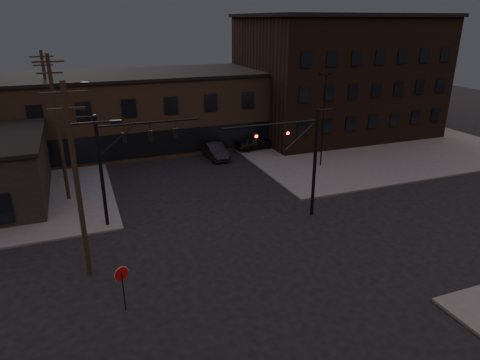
% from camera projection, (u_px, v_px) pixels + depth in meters
% --- Properties ---
extents(ground, '(140.00, 140.00, 0.00)m').
position_uv_depth(ground, '(256.00, 260.00, 26.05)').
color(ground, black).
rests_on(ground, ground).
extents(sidewalk_ne, '(30.00, 30.00, 0.15)m').
position_uv_depth(sidewalk_ne, '(350.00, 138.00, 52.66)').
color(sidewalk_ne, '#474744').
rests_on(sidewalk_ne, ground).
extents(building_row, '(40.00, 12.00, 8.00)m').
position_uv_depth(building_row, '(160.00, 110.00, 49.08)').
color(building_row, '#50382A').
rests_on(building_row, ground).
extents(building_right, '(22.00, 16.00, 14.00)m').
position_uv_depth(building_right, '(336.00, 77.00, 53.71)').
color(building_right, black).
rests_on(building_right, ground).
extents(traffic_signal_near, '(7.12, 0.24, 8.00)m').
position_uv_depth(traffic_signal_near, '(301.00, 153.00, 30.05)').
color(traffic_signal_near, black).
rests_on(traffic_signal_near, ground).
extents(traffic_signal_far, '(7.12, 0.24, 8.00)m').
position_uv_depth(traffic_signal_far, '(119.00, 157.00, 29.00)').
color(traffic_signal_far, black).
rests_on(traffic_signal_far, ground).
extents(stop_sign, '(0.72, 0.33, 2.48)m').
position_uv_depth(stop_sign, '(122.00, 278.00, 20.97)').
color(stop_sign, black).
rests_on(stop_sign, ground).
extents(utility_pole_near, '(3.70, 0.28, 11.00)m').
position_uv_depth(utility_pole_near, '(78.00, 179.00, 22.54)').
color(utility_pole_near, black).
rests_on(utility_pole_near, ground).
extents(utility_pole_mid, '(3.70, 0.28, 11.50)m').
position_uv_depth(utility_pole_mid, '(59.00, 126.00, 32.59)').
color(utility_pole_mid, black).
rests_on(utility_pole_mid, ground).
extents(utility_pole_far, '(2.20, 0.28, 11.00)m').
position_uv_depth(utility_pole_far, '(49.00, 104.00, 42.82)').
color(utility_pole_far, black).
rests_on(utility_pole_far, ground).
extents(lot_light_a, '(1.50, 0.28, 9.14)m').
position_uv_depth(lot_light_a, '(324.00, 112.00, 40.72)').
color(lot_light_a, black).
rests_on(lot_light_a, ground).
extents(lot_light_b, '(1.50, 0.28, 9.14)m').
position_uv_depth(lot_light_b, '(347.00, 99.00, 47.11)').
color(lot_light_b, black).
rests_on(lot_light_b, ground).
extents(parked_car_lot_a, '(4.69, 2.36, 1.53)m').
position_uv_depth(parked_car_lot_a, '(255.00, 142.00, 47.64)').
color(parked_car_lot_a, black).
rests_on(parked_car_lot_a, sidewalk_ne).
extents(parked_car_lot_b, '(4.83, 2.07, 1.39)m').
position_uv_depth(parked_car_lot_b, '(290.00, 137.00, 50.10)').
color(parked_car_lot_b, silver).
rests_on(parked_car_lot_b, sidewalk_ne).
extents(car_crossing, '(1.90, 5.02, 1.64)m').
position_uv_depth(car_crossing, '(215.00, 150.00, 45.02)').
color(car_crossing, black).
rests_on(car_crossing, ground).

